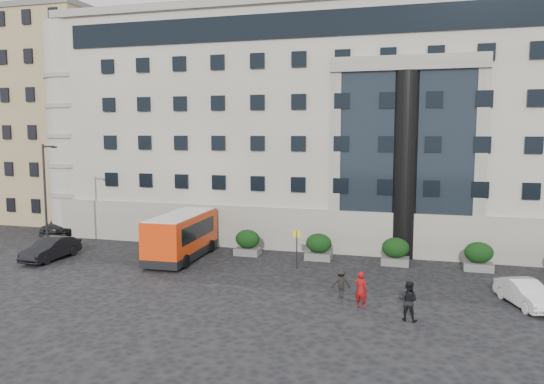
{
  "coord_description": "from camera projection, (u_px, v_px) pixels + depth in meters",
  "views": [
    {
      "loc": [
        13.22,
        -27.75,
        8.88
      ],
      "look_at": [
        3.91,
        4.73,
        5.0
      ],
      "focal_mm": 35.0,
      "sensor_mm": 36.0,
      "label": 1
    }
  ],
  "objects": [
    {
      "name": "entrance_column",
      "position": [
        405.0,
        166.0,
        36.95
      ],
      "size": [
        1.8,
        1.8,
        13.0
      ],
      "primitive_type": "cylinder",
      "color": "black",
      "rests_on": "ground"
    },
    {
      "name": "bus_stop_sign",
      "position": [
        297.0,
        243.0,
        34.21
      ],
      "size": [
        0.5,
        0.08,
        2.52
      ],
      "color": "#262628",
      "rests_on": "ground"
    },
    {
      "name": "apartment_near",
      "position": [
        57.0,
        121.0,
        55.66
      ],
      "size": [
        14.0,
        14.0,
        20.0
      ],
      "primitive_type": "cube",
      "color": "#998459",
      "rests_on": "ground"
    },
    {
      "name": "parked_car_d",
      "position": [
        75.0,
        227.0,
        46.23
      ],
      "size": [
        2.51,
        4.58,
        1.22
      ],
      "primitive_type": "imported",
      "rotation": [
        0.0,
        0.0,
        -0.12
      ],
      "color": "black",
      "rests_on": "ground"
    },
    {
      "name": "white_taxi",
      "position": [
        525.0,
        293.0,
        26.98
      ],
      "size": [
        2.75,
        4.26,
        1.33
      ],
      "primitive_type": "imported",
      "rotation": [
        0.0,
        0.0,
        0.36
      ],
      "color": "silver",
      "rests_on": "ground"
    },
    {
      "name": "hedge_e",
      "position": [
        479.0,
        256.0,
        33.88
      ],
      "size": [
        1.8,
        1.26,
        1.84
      ],
      "color": "#5E5E5B",
      "rests_on": "ground"
    },
    {
      "name": "apartment_far",
      "position": [
        124.0,
        116.0,
        73.56
      ],
      "size": [
        13.0,
        13.0,
        22.0
      ],
      "primitive_type": "cube",
      "color": "#796346",
      "rests_on": "ground"
    },
    {
      "name": "civic_building",
      "position": [
        344.0,
        130.0,
        49.48
      ],
      "size": [
        44.0,
        24.0,
        18.0
      ],
      "primitive_type": "cube",
      "color": "#9B9589",
      "rests_on": "ground"
    },
    {
      "name": "pedestrian_b",
      "position": [
        408.0,
        301.0,
        24.91
      ],
      "size": [
        1.07,
        0.91,
        1.9
      ],
      "primitive_type": "imported",
      "rotation": [
        0.0,
        0.0,
        2.91
      ],
      "color": "black",
      "rests_on": "ground"
    },
    {
      "name": "minibus",
      "position": [
        181.0,
        234.0,
        36.93
      ],
      "size": [
        3.09,
        7.65,
        3.15
      ],
      "rotation": [
        0.0,
        0.0,
        0.04
      ],
      "color": "red",
      "rests_on": "ground"
    },
    {
      "name": "street_lamp",
      "position": [
        46.0,
        197.0,
        36.77
      ],
      "size": [
        1.16,
        0.18,
        8.0
      ],
      "color": "#262628",
      "rests_on": "ground"
    },
    {
      "name": "red_truck",
      "position": [
        144.0,
        210.0,
        49.95
      ],
      "size": [
        3.21,
        5.78,
        2.96
      ],
      "rotation": [
        0.0,
        0.0,
        0.14
      ],
      "color": "maroon",
      "rests_on": "ground"
    },
    {
      "name": "hedge_a",
      "position": [
        182.0,
        238.0,
        39.57
      ],
      "size": [
        1.8,
        1.26,
        1.84
      ],
      "color": "#5E5E5B",
      "rests_on": "ground"
    },
    {
      "name": "ground",
      "position": [
        186.0,
        283.0,
        31.14
      ],
      "size": [
        120.0,
        120.0,
        0.0
      ],
      "primitive_type": "plane",
      "color": "black",
      "rests_on": "ground"
    },
    {
      "name": "hedge_d",
      "position": [
        395.0,
        251.0,
        35.31
      ],
      "size": [
        1.8,
        1.26,
        1.84
      ],
      "color": "#5E5E5B",
      "rests_on": "ground"
    },
    {
      "name": "pedestrian_a",
      "position": [
        361.0,
        290.0,
        26.71
      ],
      "size": [
        0.78,
        0.63,
        1.87
      ],
      "primitive_type": "imported",
      "rotation": [
        0.0,
        0.0,
        2.85
      ],
      "color": "maroon",
      "rests_on": "ground"
    },
    {
      "name": "parked_car_b",
      "position": [
        51.0,
        249.0,
        36.76
      ],
      "size": [
        1.7,
        4.7,
        1.54
      ],
      "primitive_type": "imported",
      "rotation": [
        0.0,
        0.0,
        -0.02
      ],
      "color": "black",
      "rests_on": "ground"
    },
    {
      "name": "pedestrian_c",
      "position": [
        341.0,
        283.0,
        28.41
      ],
      "size": [
        1.13,
        0.86,
        1.55
      ],
      "primitive_type": "imported",
      "rotation": [
        0.0,
        0.0,
        3.46
      ],
      "color": "black",
      "rests_on": "ground"
    },
    {
      "name": "hedge_b",
      "position": [
        248.0,
        242.0,
        38.15
      ],
      "size": [
        1.8,
        1.26,
        1.84
      ],
      "color": "#5E5E5B",
      "rests_on": "ground"
    },
    {
      "name": "parked_car_c",
      "position": [
        65.0,
        224.0,
        46.6
      ],
      "size": [
        2.21,
        5.19,
        1.49
      ],
      "primitive_type": "imported",
      "rotation": [
        0.0,
        0.0,
        0.02
      ],
      "color": "black",
      "rests_on": "ground"
    },
    {
      "name": "hedge_c",
      "position": [
        319.0,
        247.0,
        36.73
      ],
      "size": [
        1.8,
        1.26,
        1.84
      ],
      "color": "#5E5E5B",
      "rests_on": "ground"
    }
  ]
}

